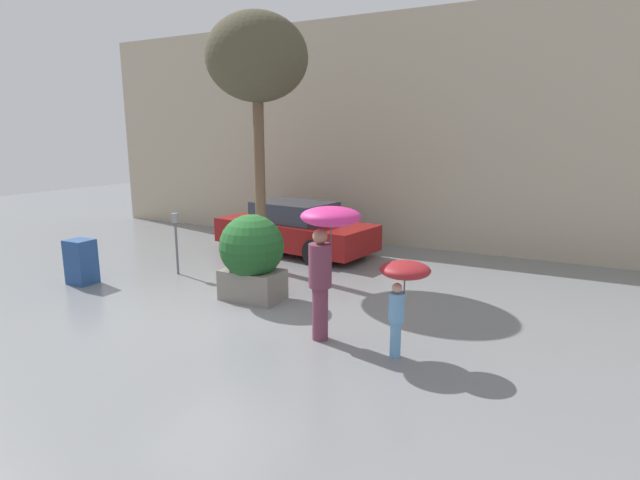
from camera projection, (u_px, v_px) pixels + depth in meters
name	position (u px, v px, depth m)	size (l,w,h in m)	color
ground_plane	(218.00, 311.00, 8.51)	(40.00, 40.00, 0.00)	slate
building_facade	(366.00, 133.00, 13.53)	(18.00, 0.30, 6.00)	#B7A88E
planter_box	(252.00, 255.00, 8.95)	(1.16, 1.16, 1.57)	gray
person_adult	(327.00, 241.00, 7.03)	(0.85, 0.85, 1.97)	brown
person_child	(403.00, 282.00, 6.53)	(0.67, 0.67, 1.33)	#669ED1
parked_car_near	(295.00, 229.00, 12.70)	(4.34, 2.34, 1.29)	maroon
street_tree	(257.00, 60.00, 10.33)	(2.13, 2.13, 5.43)	brown
parking_meter	(176.00, 231.00, 10.58)	(0.14, 0.14, 1.33)	#595B60
newspaper_box	(81.00, 262.00, 10.01)	(0.50, 0.44, 0.90)	navy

